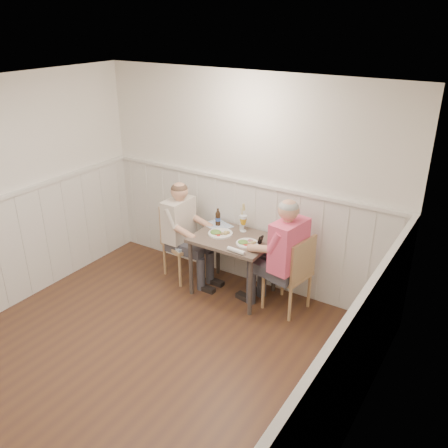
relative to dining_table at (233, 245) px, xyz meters
name	(u,v)px	position (x,y,z in m)	size (l,w,h in m)	color
ground_plane	(125,378)	(-0.07, -1.84, -0.65)	(4.50, 4.50, 0.00)	#4B2D1F
room_shell	(109,234)	(-0.07, -1.84, 0.87)	(4.04, 4.54, 2.60)	white
wainscot	(167,284)	(-0.07, -1.15, 0.04)	(4.00, 4.49, 1.34)	silver
dining_table	(233,245)	(0.00, 0.00, 0.00)	(0.92, 0.70, 0.75)	brown
chair_right	(292,271)	(0.75, 0.04, -0.14)	(0.52, 0.52, 0.94)	tan
chair_left	(182,238)	(-0.79, 0.03, -0.13)	(0.59, 0.59, 0.96)	tan
man_in_pink	(284,266)	(0.69, -0.04, -0.06)	(0.70, 0.50, 1.41)	#3F3F47
diner_cream	(182,239)	(-0.72, -0.05, -0.09)	(0.62, 0.43, 1.33)	#3F3F47
plate_man	(246,242)	(0.22, -0.07, 0.12)	(0.26, 0.26, 0.07)	white
plate_diner	(219,233)	(-0.19, -0.02, 0.12)	(0.29, 0.29, 0.07)	white
beer_glass_a	(243,221)	(0.01, 0.21, 0.24)	(0.08, 0.08, 0.21)	silver
beer_glass_b	(243,221)	(0.00, 0.23, 0.23)	(0.08, 0.08, 0.20)	silver
beer_bottle	(218,218)	(-0.34, 0.19, 0.20)	(0.06, 0.06, 0.23)	black
rolled_napkin	(236,251)	(0.23, -0.31, 0.13)	(0.22, 0.06, 0.05)	white
grass_vase	(242,217)	(-0.03, 0.24, 0.27)	(0.04, 0.04, 0.37)	silver
gingham_mat	(218,225)	(-0.34, 0.19, 0.10)	(0.39, 0.35, 0.01)	#5A82B7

